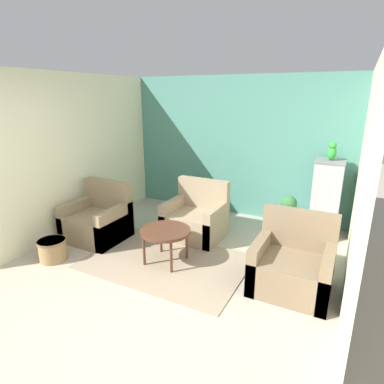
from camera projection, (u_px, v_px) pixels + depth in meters
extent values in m
plane|color=#B2A893|center=(115.00, 319.00, 3.29)|extent=(20.00, 20.00, 0.00)
cube|color=#4C897A|center=(236.00, 147.00, 5.91)|extent=(4.23, 0.06, 2.54)
cube|color=beige|center=(80.00, 153.00, 5.31)|extent=(0.06, 3.48, 2.54)
cube|color=beige|center=(362.00, 184.00, 3.49)|extent=(0.06, 3.48, 2.54)
cube|color=gray|center=(166.00, 261.00, 4.40)|extent=(2.15, 1.47, 0.01)
cylinder|color=#512D1E|center=(165.00, 231.00, 4.27)|extent=(0.68, 0.68, 0.04)
cylinder|color=#512D1E|center=(144.00, 250.00, 4.25)|extent=(0.04, 0.04, 0.44)
cylinder|color=#512D1E|center=(171.00, 257.00, 4.07)|extent=(0.04, 0.04, 0.44)
cylinder|color=#512D1E|center=(161.00, 238.00, 4.61)|extent=(0.04, 0.04, 0.44)
cylinder|color=#512D1E|center=(187.00, 244.00, 4.42)|extent=(0.04, 0.04, 0.44)
cube|color=#8E7A5B|center=(97.00, 227.00, 5.04)|extent=(0.87, 0.78, 0.41)
cube|color=#8E7A5B|center=(108.00, 194.00, 5.18)|extent=(0.87, 0.14, 0.48)
cube|color=#8E7A5B|center=(78.00, 218.00, 5.18)|extent=(0.12, 0.78, 0.58)
cube|color=#8E7A5B|center=(115.00, 226.00, 4.85)|extent=(0.12, 0.78, 0.58)
cube|color=#7A664C|center=(291.00, 274.00, 3.72)|extent=(0.87, 0.78, 0.41)
cube|color=#7A664C|center=(300.00, 229.00, 3.86)|extent=(0.87, 0.14, 0.48)
cube|color=#7A664C|center=(260.00, 260.00, 3.86)|extent=(0.12, 0.78, 0.58)
cube|color=#7A664C|center=(327.00, 276.00, 3.54)|extent=(0.12, 0.78, 0.58)
cube|color=#9E896B|center=(195.00, 225.00, 5.12)|extent=(0.87, 0.78, 0.41)
cube|color=#9E896B|center=(203.00, 193.00, 5.26)|extent=(0.87, 0.14, 0.48)
cube|color=#9E896B|center=(174.00, 216.00, 5.26)|extent=(0.12, 0.78, 0.58)
cube|color=#9E896B|center=(217.00, 224.00, 4.93)|extent=(0.12, 0.78, 0.58)
cube|color=slate|center=(322.00, 232.00, 5.24)|extent=(0.44, 0.44, 0.09)
cube|color=#A8A8AD|center=(326.00, 197.00, 5.06)|extent=(0.42, 0.42, 1.12)
cube|color=slate|center=(331.00, 161.00, 4.89)|extent=(0.44, 0.44, 0.03)
ellipsoid|color=green|center=(332.00, 153.00, 4.86)|extent=(0.14, 0.17, 0.22)
sphere|color=green|center=(333.00, 145.00, 4.80)|extent=(0.12, 0.12, 0.12)
cone|color=gold|center=(332.00, 146.00, 4.76)|extent=(0.05, 0.05, 0.05)
cone|color=green|center=(332.00, 154.00, 4.93)|extent=(0.07, 0.14, 0.19)
cylinder|color=beige|center=(287.00, 227.00, 5.26)|extent=(0.20, 0.20, 0.25)
cylinder|color=brown|center=(288.00, 214.00, 5.19)|extent=(0.02, 0.02, 0.20)
sphere|color=#337038|center=(289.00, 203.00, 5.14)|extent=(0.24, 0.24, 0.24)
sphere|color=#337038|center=(285.00, 205.00, 5.20)|extent=(0.15, 0.15, 0.15)
sphere|color=#337038|center=(293.00, 206.00, 5.11)|extent=(0.13, 0.13, 0.13)
cylinder|color=#A37F51|center=(53.00, 250.00, 4.42)|extent=(0.37, 0.37, 0.30)
cylinder|color=brown|center=(51.00, 241.00, 4.38)|extent=(0.38, 0.38, 0.02)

